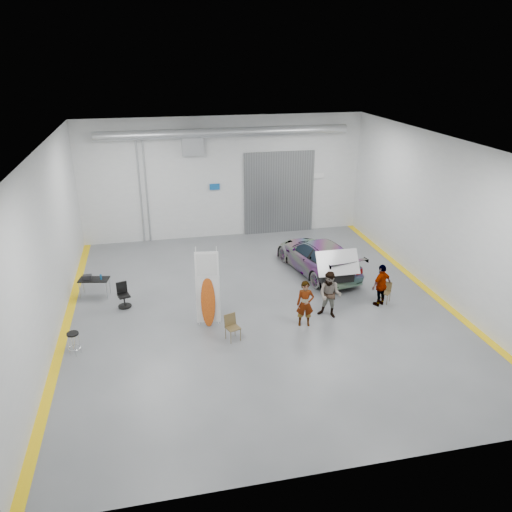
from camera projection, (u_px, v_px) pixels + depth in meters
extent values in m
plane|color=#5C5F63|center=(259.00, 307.00, 18.54)|extent=(16.00, 16.00, 0.00)
cube|color=silver|center=(47.00, 246.00, 16.03)|extent=(0.02, 16.00, 6.00)
cube|color=silver|center=(441.00, 218.00, 18.77)|extent=(0.02, 16.00, 6.00)
cube|color=silver|center=(224.00, 178.00, 24.63)|extent=(14.00, 0.02, 6.00)
cube|color=silver|center=(345.00, 359.00, 10.17)|extent=(14.00, 0.02, 6.00)
cube|color=white|center=(260.00, 144.00, 16.25)|extent=(14.00, 16.00, 0.02)
cube|color=slate|center=(279.00, 193.00, 25.45)|extent=(3.60, 0.12, 4.20)
cube|color=#9A9EA3|center=(192.00, 143.00, 23.57)|extent=(1.00, 0.50, 1.20)
cylinder|color=#9A9EA3|center=(225.00, 132.00, 23.21)|extent=(11.90, 0.44, 0.44)
cube|color=#13559D|center=(215.00, 187.00, 24.61)|extent=(0.50, 0.04, 0.30)
cube|color=white|center=(317.00, 176.00, 25.53)|extent=(0.70, 0.04, 0.25)
cylinder|color=#9A9EA3|center=(147.00, 193.00, 24.00)|extent=(0.08, 0.08, 5.00)
cylinder|color=#9A9EA3|center=(140.00, 193.00, 23.94)|extent=(0.08, 0.08, 5.00)
cube|color=yellow|center=(66.00, 327.00, 17.20)|extent=(0.30, 16.00, 0.01)
cube|color=yellow|center=(427.00, 289.00, 19.89)|extent=(0.30, 16.00, 0.01)
imported|color=silver|center=(318.00, 256.00, 21.26)|extent=(2.89, 5.20, 1.42)
imported|color=#91614F|center=(305.00, 304.00, 17.02)|extent=(0.67, 0.51, 1.65)
imported|color=teal|center=(330.00, 295.00, 17.56)|extent=(1.06, 1.01, 1.73)
imported|color=olive|center=(381.00, 285.00, 18.39)|extent=(1.03, 0.76, 1.64)
cube|color=white|center=(209.00, 299.00, 17.00)|extent=(0.82, 0.14, 1.74)
ellipsoid|color=orange|center=(209.00, 302.00, 16.95)|extent=(0.51, 0.29, 1.84)
cube|color=white|center=(207.00, 265.00, 16.49)|extent=(0.79, 0.14, 0.92)
cylinder|color=white|center=(198.00, 288.00, 16.75)|extent=(0.02, 0.02, 2.90)
cylinder|color=white|center=(218.00, 286.00, 16.88)|extent=(0.02, 0.02, 2.90)
cube|color=brown|center=(233.00, 328.00, 16.27)|extent=(0.53, 0.51, 0.04)
cube|color=brown|center=(232.00, 319.00, 16.36)|extent=(0.42, 0.22, 0.40)
cube|color=brown|center=(385.00, 293.00, 18.74)|extent=(0.52, 0.52, 0.04)
cube|color=brown|center=(383.00, 286.00, 18.82)|extent=(0.32, 0.32, 0.36)
cylinder|color=black|center=(73.00, 334.00, 15.39)|extent=(0.37, 0.37, 0.05)
torus|color=silver|center=(75.00, 347.00, 15.58)|extent=(0.39, 0.39, 0.02)
cylinder|color=#9A9EA3|center=(80.00, 292.00, 18.96)|extent=(0.03, 0.03, 0.68)
cylinder|color=#9A9EA3|center=(108.00, 289.00, 19.16)|extent=(0.03, 0.03, 0.68)
cylinder|color=#9A9EA3|center=(82.00, 286.00, 19.38)|extent=(0.03, 0.03, 0.68)
cylinder|color=#9A9EA3|center=(109.00, 284.00, 19.58)|extent=(0.03, 0.03, 0.68)
cube|color=black|center=(94.00, 279.00, 19.14)|extent=(1.21, 0.77, 0.04)
cylinder|color=#17538A|center=(101.00, 277.00, 19.06)|extent=(0.08, 0.08, 0.21)
cube|color=black|center=(87.00, 277.00, 19.09)|extent=(0.33, 0.21, 0.17)
cylinder|color=black|center=(125.00, 306.00, 18.54)|extent=(0.50, 0.50, 0.04)
cylinder|color=black|center=(124.00, 301.00, 18.46)|extent=(0.05, 0.05, 0.42)
cube|color=black|center=(124.00, 296.00, 18.37)|extent=(0.51, 0.51, 0.06)
cube|color=black|center=(123.00, 287.00, 18.45)|extent=(0.39, 0.16, 0.44)
cube|color=silver|center=(337.00, 260.00, 18.99)|extent=(1.66, 1.01, 0.04)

